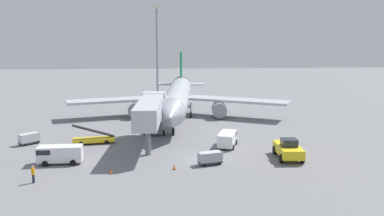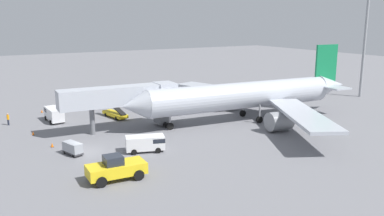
{
  "view_description": "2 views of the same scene",
  "coord_description": "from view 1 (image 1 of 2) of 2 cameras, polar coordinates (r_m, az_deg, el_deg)",
  "views": [
    {
      "loc": [
        -5.41,
        -49.3,
        15.05
      ],
      "look_at": [
        -0.64,
        19.46,
        3.24
      ],
      "focal_mm": 39.14,
      "sensor_mm": 36.0,
      "label": 1
    },
    {
      "loc": [
        47.41,
        -12.8,
        16.07
      ],
      "look_at": [
        -1.52,
        15.99,
        3.5
      ],
      "focal_mm": 37.81,
      "sensor_mm": 36.0,
      "label": 2
    }
  ],
  "objects": [
    {
      "name": "ground_plane",
      "position": [
        51.83,
        2.21,
        -7.16
      ],
      "size": [
        300.0,
        300.0,
        0.0
      ],
      "primitive_type": "plane",
      "color": "slate"
    },
    {
      "name": "airplane_at_gate",
      "position": [
        77.47,
        -1.96,
        1.52
      ],
      "size": [
        41.81,
        41.35,
        11.72
      ],
      "color": "#B7BCC6",
      "rests_on": "ground"
    },
    {
      "name": "jet_bridge",
      "position": [
        58.41,
        -5.62,
        -0.35
      ],
      "size": [
        4.2,
        17.38,
        6.63
      ],
      "color": "#B2B7C1",
      "rests_on": "ground"
    },
    {
      "name": "pushback_tug",
      "position": [
        53.67,
        13.0,
        -5.48
      ],
      "size": [
        3.14,
        6.03,
        2.59
      ],
      "color": "yellow",
      "rests_on": "ground"
    },
    {
      "name": "belt_loader_truck",
      "position": [
        61.1,
        -13.24,
        -4.08
      ],
      "size": [
        5.99,
        2.61,
        2.91
      ],
      "color": "yellow",
      "rests_on": "ground"
    },
    {
      "name": "service_van_near_right",
      "position": [
        52.73,
        -17.69,
        -5.94
      ],
      "size": [
        5.24,
        2.38,
        2.16
      ],
      "color": "white",
      "rests_on": "ground"
    },
    {
      "name": "service_van_rear_right",
      "position": [
        58.22,
        4.83,
        -4.14
      ],
      "size": [
        3.42,
        5.12,
        1.96
      ],
      "color": "white",
      "rests_on": "ground"
    },
    {
      "name": "baggage_cart_mid_left",
      "position": [
        50.03,
        2.48,
        -6.78
      ],
      "size": [
        3.02,
        1.97,
        1.53
      ],
      "color": "#38383D",
      "rests_on": "ground"
    },
    {
      "name": "baggage_cart_near_left",
      "position": [
        63.45,
        -21.32,
        -3.87
      ],
      "size": [
        2.78,
        2.76,
        1.56
      ],
      "color": "#38383D",
      "rests_on": "ground"
    },
    {
      "name": "ground_crew_worker_foreground",
      "position": [
        46.92,
        -20.84,
        -8.36
      ],
      "size": [
        0.5,
        0.5,
        1.88
      ],
      "color": "#1E2333",
      "rests_on": "ground"
    },
    {
      "name": "safety_cone_bravo",
      "position": [
        47.7,
        -10.96,
        -8.52
      ],
      "size": [
        0.35,
        0.35,
        0.54
      ],
      "color": "black",
      "rests_on": "ground"
    },
    {
      "name": "safety_cone_charlie",
      "position": [
        48.43,
        -2.45,
        -8.02
      ],
      "size": [
        0.39,
        0.39,
        0.6
      ],
      "color": "black",
      "rests_on": "ground"
    },
    {
      "name": "apron_light_mast",
      "position": [
        109.65,
        -4.82,
        10.35
      ],
      "size": [
        2.4,
        2.4,
        23.14
      ],
      "color": "#93969B",
      "rests_on": "ground"
    }
  ]
}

